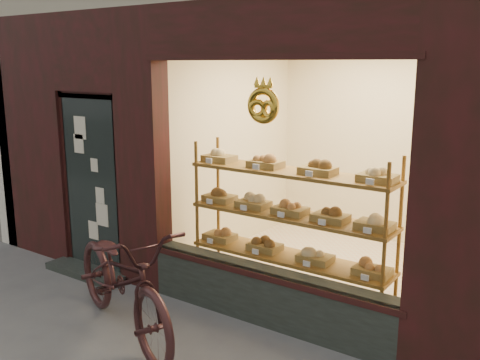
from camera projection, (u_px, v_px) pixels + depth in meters
The scene contains 2 objects.
display_shelf at pixel (290, 228), 5.48m from camera, with size 2.20×0.45×1.70m.
bicycle at pixel (123, 279), 4.99m from camera, with size 0.73×2.11×1.11m, color #381A1B.
Camera 1 is at (3.03, -2.05, 2.52)m, focal length 40.00 mm.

